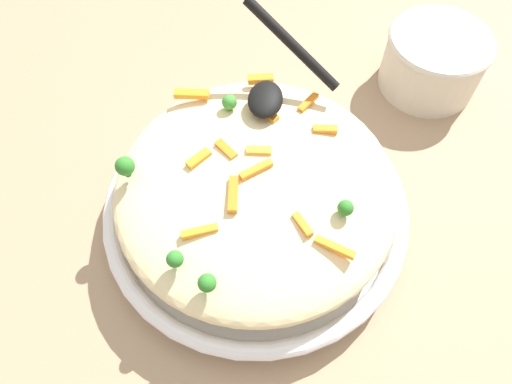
% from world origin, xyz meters
% --- Properties ---
extents(ground_plane, '(2.40, 2.40, 0.00)m').
position_xyz_m(ground_plane, '(0.00, 0.00, 0.00)').
color(ground_plane, '#9E7F60').
extents(serving_bowl, '(0.35, 0.35, 0.04)m').
position_xyz_m(serving_bowl, '(0.00, 0.00, 0.02)').
color(serving_bowl, silver).
rests_on(serving_bowl, ground_plane).
extents(pasta_mound, '(0.31, 0.31, 0.06)m').
position_xyz_m(pasta_mound, '(0.00, 0.00, 0.07)').
color(pasta_mound, beige).
rests_on(pasta_mound, serving_bowl).
extents(carrot_piece_0, '(0.04, 0.01, 0.01)m').
position_xyz_m(carrot_piece_0, '(0.03, -0.02, 0.11)').
color(carrot_piece_0, orange).
rests_on(carrot_piece_0, pasta_mound).
extents(carrot_piece_1, '(0.03, 0.03, 0.01)m').
position_xyz_m(carrot_piece_1, '(0.00, 0.00, 0.11)').
color(carrot_piece_1, orange).
rests_on(carrot_piece_1, pasta_mound).
extents(carrot_piece_2, '(0.03, 0.03, 0.01)m').
position_xyz_m(carrot_piece_2, '(-0.02, -0.04, 0.10)').
color(carrot_piece_2, orange).
rests_on(carrot_piece_2, pasta_mound).
extents(carrot_piece_3, '(0.02, 0.04, 0.01)m').
position_xyz_m(carrot_piece_3, '(0.07, -0.05, 0.10)').
color(carrot_piece_3, orange).
rests_on(carrot_piece_3, pasta_mound).
extents(carrot_piece_4, '(0.03, 0.02, 0.01)m').
position_xyz_m(carrot_piece_4, '(0.06, 0.05, 0.10)').
color(carrot_piece_4, orange).
rests_on(carrot_piece_4, pasta_mound).
extents(carrot_piece_5, '(0.03, 0.04, 0.01)m').
position_xyz_m(carrot_piece_5, '(-0.08, -0.00, 0.10)').
color(carrot_piece_5, orange).
rests_on(carrot_piece_5, pasta_mound).
extents(carrot_piece_6, '(0.02, 0.03, 0.01)m').
position_xyz_m(carrot_piece_6, '(-0.14, -0.01, 0.10)').
color(carrot_piece_6, orange).
rests_on(carrot_piece_6, pasta_mound).
extents(carrot_piece_7, '(0.03, 0.02, 0.01)m').
position_xyz_m(carrot_piece_7, '(-0.11, 0.05, 0.10)').
color(carrot_piece_7, orange).
rests_on(carrot_piece_7, pasta_mound).
extents(carrot_piece_8, '(0.03, 0.03, 0.01)m').
position_xyz_m(carrot_piece_8, '(-0.01, -0.06, 0.10)').
color(carrot_piece_8, orange).
rests_on(carrot_piece_8, pasta_mound).
extents(carrot_piece_9, '(0.02, 0.04, 0.01)m').
position_xyz_m(carrot_piece_9, '(0.08, 0.08, 0.10)').
color(carrot_piece_9, orange).
rests_on(carrot_piece_9, pasta_mound).
extents(carrot_piece_10, '(0.01, 0.03, 0.01)m').
position_xyz_m(carrot_piece_10, '(-0.03, -0.00, 0.10)').
color(carrot_piece_10, orange).
rests_on(carrot_piece_10, pasta_mound).
extents(carrot_piece_11, '(0.01, 0.03, 0.01)m').
position_xyz_m(carrot_piece_11, '(-0.07, 0.07, 0.10)').
color(carrot_piece_11, orange).
rests_on(carrot_piece_11, pasta_mound).
extents(carrot_piece_12, '(0.01, 0.04, 0.01)m').
position_xyz_m(carrot_piece_12, '(-0.10, -0.09, 0.10)').
color(carrot_piece_12, orange).
rests_on(carrot_piece_12, pasta_mound).
extents(broccoli_floret_0, '(0.02, 0.02, 0.02)m').
position_xyz_m(broccoli_floret_0, '(0.13, -0.03, 0.11)').
color(broccoli_floret_0, '#296820').
rests_on(broccoli_floret_0, pasta_mound).
extents(broccoli_floret_1, '(0.02, 0.02, 0.02)m').
position_xyz_m(broccoli_floret_1, '(0.11, -0.06, 0.11)').
color(broccoli_floret_1, '#296820').
rests_on(broccoli_floret_1, pasta_mound).
extents(broccoli_floret_2, '(0.02, 0.02, 0.03)m').
position_xyz_m(broccoli_floret_2, '(0.01, -0.13, 0.11)').
color(broccoli_floret_2, '#296820').
rests_on(broccoli_floret_2, pasta_mound).
extents(broccoli_floret_3, '(0.02, 0.02, 0.02)m').
position_xyz_m(broccoli_floret_3, '(0.04, 0.09, 0.11)').
color(broccoli_floret_3, '#296820').
rests_on(broccoli_floret_3, pasta_mound).
extents(broccoli_floret_4, '(0.02, 0.02, 0.02)m').
position_xyz_m(broccoli_floret_4, '(-0.09, -0.04, 0.11)').
color(broccoli_floret_4, '#377928').
rests_on(broccoli_floret_4, pasta_mound).
extents(serving_spoon, '(0.12, 0.12, 0.08)m').
position_xyz_m(serving_spoon, '(-0.11, 0.01, 0.12)').
color(serving_spoon, black).
rests_on(serving_spoon, pasta_mound).
extents(companion_bowl, '(0.14, 0.14, 0.08)m').
position_xyz_m(companion_bowl, '(-0.25, 0.22, 0.05)').
color(companion_bowl, beige).
rests_on(companion_bowl, ground_plane).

